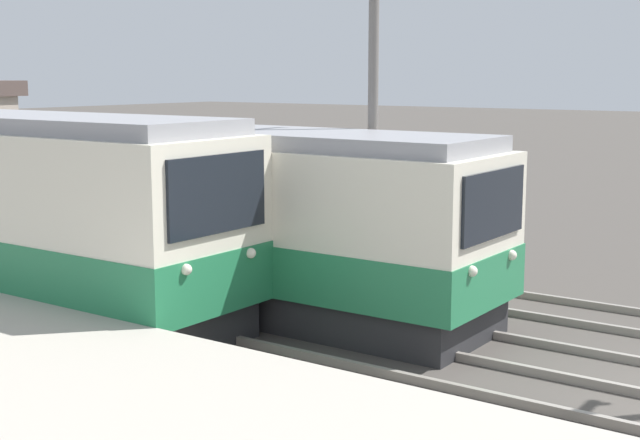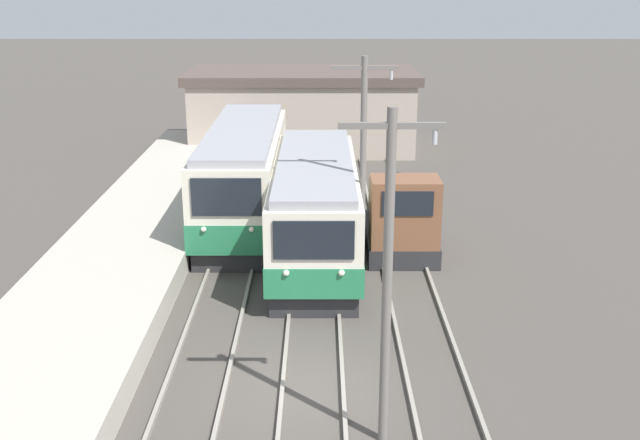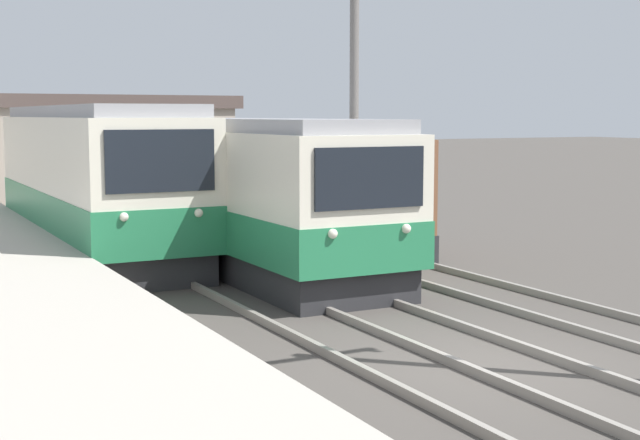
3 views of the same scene
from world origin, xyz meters
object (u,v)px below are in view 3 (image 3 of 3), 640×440
(commuter_train_left, at_px, (95,187))
(commuter_train_center, at_px, (256,200))
(shunting_locomotive, at_px, (354,209))
(catenary_mast_mid, at_px, (354,102))

(commuter_train_left, distance_m, commuter_train_center, 4.75)
(shunting_locomotive, relative_size, catenary_mast_mid, 0.65)
(commuter_train_center, distance_m, catenary_mast_mid, 3.31)
(commuter_train_center, bearing_deg, catenary_mast_mid, -51.71)
(commuter_train_left, relative_size, commuter_train_center, 1.08)
(commuter_train_center, height_order, catenary_mast_mid, catenary_mast_mid)
(commuter_train_center, xyz_separation_m, shunting_locomotive, (3.00, 0.70, -0.43))
(commuter_train_left, bearing_deg, catenary_mast_mid, -53.12)
(shunting_locomotive, bearing_deg, commuter_train_center, -166.92)
(shunting_locomotive, bearing_deg, commuter_train_left, 151.62)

